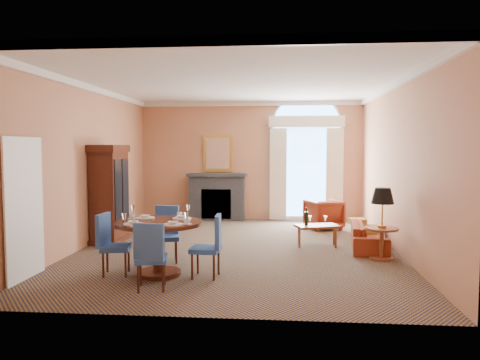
# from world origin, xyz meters

# --- Properties ---
(ground) EXTENTS (7.50, 7.50, 0.00)m
(ground) POSITION_xyz_m (0.00, 0.00, 0.00)
(ground) COLOR #121C3B
(ground) RESTS_ON ground
(room_envelope) EXTENTS (6.04, 7.52, 3.45)m
(room_envelope) POSITION_xyz_m (-0.03, 0.67, 2.51)
(room_envelope) COLOR tan
(room_envelope) RESTS_ON ground
(armoire) EXTENTS (0.58, 1.03, 2.01)m
(armoire) POSITION_xyz_m (-2.72, 0.42, 0.97)
(armoire) COLOR #34150B
(armoire) RESTS_ON ground
(dining_table) EXTENTS (1.33, 1.33, 1.04)m
(dining_table) POSITION_xyz_m (-1.02, -2.03, 0.62)
(dining_table) COLOR #34150B
(dining_table) RESTS_ON ground
(dining_chair_north) EXTENTS (0.52, 0.52, 0.95)m
(dining_chair_north) POSITION_xyz_m (-1.13, -1.11, 0.54)
(dining_chair_north) COLOR #2851A0
(dining_chair_north) RESTS_ON ground
(dining_chair_south) EXTENTS (0.50, 0.50, 0.95)m
(dining_chair_south) POSITION_xyz_m (-0.93, -2.82, 0.54)
(dining_chair_south) COLOR #2851A0
(dining_chair_south) RESTS_ON ground
(dining_chair_east) EXTENTS (0.46, 0.45, 0.95)m
(dining_chair_east) POSITION_xyz_m (-0.20, -2.07, 0.54)
(dining_chair_east) COLOR #2851A0
(dining_chair_east) RESTS_ON ground
(dining_chair_west) EXTENTS (0.49, 0.49, 0.95)m
(dining_chair_west) POSITION_xyz_m (-1.78, -2.07, 0.54)
(dining_chair_west) COLOR #2851A0
(dining_chair_west) RESTS_ON ground
(sofa) EXTENTS (0.85, 1.73, 0.49)m
(sofa) POSITION_xyz_m (2.55, 0.20, 0.24)
(sofa) COLOR maroon
(sofa) RESTS_ON ground
(armchair) EXTENTS (0.99, 1.01, 0.71)m
(armchair) POSITION_xyz_m (1.86, 2.34, 0.35)
(armchair) COLOR maroon
(armchair) RESTS_ON ground
(coffee_table) EXTENTS (0.94, 0.71, 0.77)m
(coffee_table) POSITION_xyz_m (1.54, 0.34, 0.40)
(coffee_table) COLOR brown
(coffee_table) RESTS_ON ground
(side_table) EXTENTS (0.56, 0.56, 1.23)m
(side_table) POSITION_xyz_m (2.60, -0.69, 0.80)
(side_table) COLOR brown
(side_table) RESTS_ON ground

